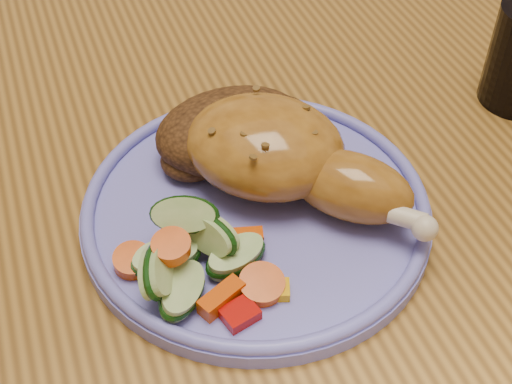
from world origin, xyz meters
The scene contains 7 objects.
dining_table centered at (0.00, 0.00, 0.67)m, with size 0.90×1.40×0.75m.
chair_far centered at (0.00, 0.63, 0.49)m, with size 0.42×0.42×0.91m.
plate centered at (-0.02, -0.12, 0.76)m, with size 0.26×0.26×0.01m, color #6A6AD1.
plate_rim centered at (-0.02, -0.12, 0.77)m, with size 0.26×0.26×0.01m, color #6A6AD1.
chicken_leg centered at (0.00, -0.11, 0.79)m, with size 0.17×0.19×0.06m.
rice_pilaf centered at (-0.02, -0.06, 0.78)m, with size 0.13×0.09×0.05m.
vegetable_pile centered at (-0.09, -0.17, 0.78)m, with size 0.11×0.11×0.05m.
Camera 1 is at (-0.15, -0.46, 1.14)m, focal length 50.00 mm.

